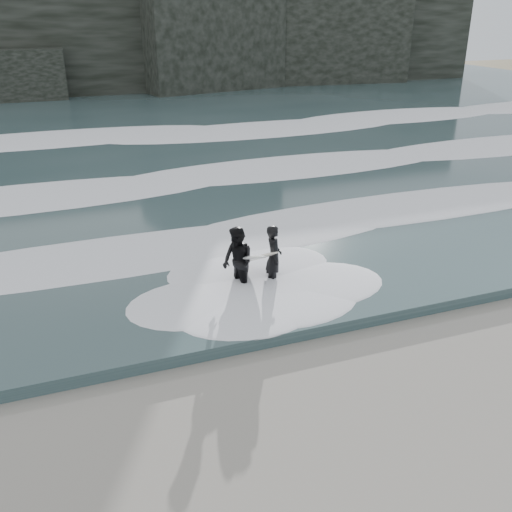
# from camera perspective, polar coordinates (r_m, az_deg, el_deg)

# --- Properties ---
(ground) EXTENTS (120.00, 120.00, 0.00)m
(ground) POSITION_cam_1_polar(r_m,az_deg,el_deg) (11.06, 13.85, -15.67)
(ground) COLOR olive
(ground) RESTS_ON ground
(sea) EXTENTS (90.00, 52.00, 0.30)m
(sea) POSITION_cam_1_polar(r_m,az_deg,el_deg) (36.85, -12.26, 12.66)
(sea) COLOR #32484C
(sea) RESTS_ON ground
(headland) EXTENTS (70.00, 9.00, 10.00)m
(headland) POSITION_cam_1_polar(r_m,az_deg,el_deg) (53.14, -15.90, 20.86)
(headland) COLOR black
(headland) RESTS_ON ground
(foam_near) EXTENTS (60.00, 3.20, 0.20)m
(foam_near) POSITION_cam_1_polar(r_m,az_deg,el_deg) (17.92, -1.95, 2.46)
(foam_near) COLOR white
(foam_near) RESTS_ON sea
(foam_mid) EXTENTS (60.00, 4.00, 0.24)m
(foam_mid) POSITION_cam_1_polar(r_m,az_deg,el_deg) (24.32, -7.32, 8.09)
(foam_mid) COLOR white
(foam_mid) RESTS_ON sea
(foam_far) EXTENTS (60.00, 4.80, 0.30)m
(foam_far) POSITION_cam_1_polar(r_m,az_deg,el_deg) (32.92, -11.15, 12.00)
(foam_far) COLOR white
(foam_far) RESTS_ON sea
(surfer_left) EXTENTS (1.08, 1.89, 1.75)m
(surfer_left) POSITION_cam_1_polar(r_m,az_deg,el_deg) (14.89, 1.49, -0.10)
(surfer_left) COLOR black
(surfer_left) RESTS_ON ground
(surfer_right) EXTENTS (1.34, 2.18, 1.85)m
(surfer_right) POSITION_cam_1_polar(r_m,az_deg,el_deg) (14.49, -1.66, -0.57)
(surfer_right) COLOR black
(surfer_right) RESTS_ON ground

